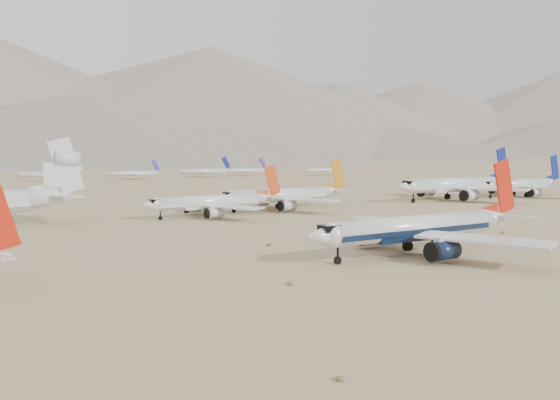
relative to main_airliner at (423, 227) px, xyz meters
name	(u,v)px	position (x,y,z in m)	size (l,w,h in m)	color
ground	(433,243)	(10.10, 6.87, -4.78)	(7000.00, 7000.00, 0.00)	#8F7353
main_airliner	(423,227)	(0.00, 0.00, 0.00)	(49.28, 48.13, 17.39)	silver
row2_navy_widebody	(456,185)	(96.29, 75.52, 1.09)	(59.07, 57.76, 21.01)	silver
row2_gold_tail	(284,195)	(19.13, 79.48, -0.12)	(46.86, 45.83, 16.68)	silver
row2_orange_tail	(215,202)	(-8.48, 73.28, -0.61)	(41.67, 40.76, 14.86)	silver
row2_blue_far	(521,185)	(134.11, 73.49, 0.20)	(50.36, 49.24, 17.90)	silver
distant_storage_row	(18,175)	(-36.96, 311.13, -0.50)	(483.60, 60.65, 13.50)	silver
mountain_range	(10,92)	(80.28, 1654.88, 185.54)	(7354.00, 3024.00, 470.00)	slate
foothills	(243,133)	(536.78, 1106.87, 62.37)	(4637.50, 1395.00, 155.00)	slate
desert_scrub	(512,272)	(-0.98, -19.62, -4.50)	(247.37, 121.67, 0.63)	brown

